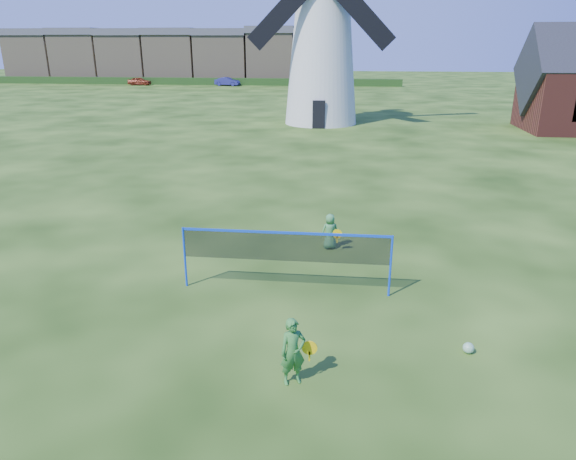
% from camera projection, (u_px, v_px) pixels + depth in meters
% --- Properties ---
extents(ground, '(220.00, 220.00, 0.00)m').
position_uv_depth(ground, '(277.00, 295.00, 12.59)').
color(ground, black).
rests_on(ground, ground).
extents(windmill, '(10.26, 5.37, 15.50)m').
position_uv_depth(windmill, '(322.00, 45.00, 37.73)').
color(windmill, silver).
rests_on(windmill, ground).
extents(badminton_net, '(5.05, 0.05, 1.55)m').
position_uv_depth(badminton_net, '(285.00, 248.00, 12.42)').
color(badminton_net, blue).
rests_on(badminton_net, ground).
extents(player_girl, '(0.69, 0.47, 1.27)m').
position_uv_depth(player_girl, '(293.00, 352.00, 9.13)').
color(player_girl, '#347C31').
rests_on(player_girl, ground).
extents(player_boy, '(0.66, 0.48, 1.06)m').
position_uv_depth(player_boy, '(330.00, 231.00, 15.28)').
color(player_boy, '#438A4A').
rests_on(player_boy, ground).
extents(play_ball, '(0.22, 0.22, 0.22)m').
position_uv_depth(play_ball, '(468.00, 348.00, 10.20)').
color(play_ball, green).
rests_on(play_ball, ground).
extents(terraced_houses, '(52.04, 8.40, 8.16)m').
position_uv_depth(terraced_houses, '(172.00, 55.00, 81.33)').
color(terraced_houses, gray).
rests_on(terraced_houses, ground).
extents(hedge, '(62.00, 0.80, 1.00)m').
position_uv_depth(hedge, '(188.00, 81.00, 76.47)').
color(hedge, '#193814').
rests_on(hedge, ground).
extents(car_left, '(3.33, 1.35, 1.13)m').
position_uv_depth(car_left, '(140.00, 81.00, 75.57)').
color(car_left, maroon).
rests_on(car_left, ground).
extents(car_right, '(3.67, 1.63, 1.17)m').
position_uv_depth(car_right, '(227.00, 82.00, 74.65)').
color(car_right, navy).
rests_on(car_right, ground).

